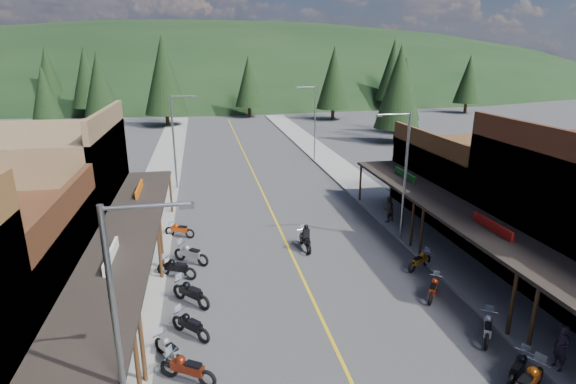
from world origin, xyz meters
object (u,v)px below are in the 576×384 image
streetlight_3 (314,120)px  pine_4 (334,77)px  pine_6 (469,79)px  bike_west_11 (191,253)px  pine_11 (399,87)px  bike_east_7 (488,327)px  streetlight_0 (124,339)px  pine_3 (249,81)px  streetlight_1 (175,138)px  pine_10 (100,87)px  pedestrian_east_b (388,209)px  bike_east_5 (528,381)px  bike_east_8 (434,287)px  pedestrian_east_a (561,348)px  bike_west_7 (169,349)px  shop_west_3 (49,190)px  pine_2 (164,75)px  bike_west_9 (191,292)px  streetlight_2 (403,172)px  bike_east_6 (518,368)px  shop_east_3 (471,182)px  bike_west_10 (176,267)px  bike_east_9 (420,260)px  bike_west_8 (190,324)px  pine_1 (87,77)px  rider_on_bike (305,239)px  pine_8 (46,101)px  bike_west_6 (187,367)px  pine_5 (393,70)px  bike_west_12 (180,229)px  pine_9 (404,89)px

streetlight_3 → pine_4: pine_4 is taller
pine_6 → bike_west_11: 77.02m
pine_11 → bike_east_7: pine_11 is taller
streetlight_0 → pine_4: size_ratio=0.64×
pine_3 → streetlight_1: bearing=-104.0°
pine_10 → pedestrian_east_b: pine_10 is taller
bike_east_5 → bike_east_8: bearing=149.6°
pine_4 → pedestrian_east_a: pine_4 is taller
pine_3 → pine_4: (14.00, -6.00, 0.75)m
bike_west_7 → shop_west_3: bearing=86.1°
pine_2 → bike_east_5: bearing=-76.2°
pine_11 → bike_west_9: (-25.68, -35.15, -6.53)m
streetlight_2 → bike_west_11: 13.26m
bike_east_6 → streetlight_3: bearing=141.6°
shop_east_3 → bike_west_7: (-20.18, -12.43, -1.97)m
bike_west_10 → streetlight_2: bearing=-52.3°
bike_west_7 → bike_east_9: bike_west_7 is taller
streetlight_3 → pedestrian_east_a: streetlight_3 is taller
pine_10 → bike_west_11: 44.92m
pine_2 → streetlight_3: bearing=-58.8°
bike_west_8 → pine_1: bearing=61.0°
bike_east_7 → rider_on_bike: rider_on_bike is taller
pine_3 → bike_east_8: (1.70, -64.75, -5.92)m
streetlight_1 → pine_11: pine_11 is taller
pine_3 → pine_4: bearing=-23.2°
bike_east_6 → rider_on_bike: bearing=164.8°
pine_8 → pine_10: size_ratio=0.86×
bike_west_10 → pedestrian_east_b: bearing=-41.5°
bike_west_9 → streetlight_3: bearing=21.8°
pedestrian_east_b → pedestrian_east_a: bearing=66.4°
streetlight_2 → bike_west_8: bearing=-148.6°
pine_3 → bike_west_9: size_ratio=4.76×
pedestrian_east_a → pine_6: bearing=153.2°
pine_8 → bike_west_6: size_ratio=4.53×
streetlight_0 → pine_11: 51.67m
pine_5 → bike_west_12: size_ratio=7.11×
streetlight_1 → bike_west_12: size_ratio=4.06×
streetlight_0 → bike_east_7: 14.29m
pine_6 → bike_west_6: 84.40m
pine_2 → pine_6: bearing=6.1°
bike_west_6 → bike_west_12: (-0.76, 13.61, -0.07)m
bike_east_5 → bike_west_11: bearing=-167.5°
bike_west_6 → pine_8: bearing=52.4°
pine_10 → bike_east_8: size_ratio=5.93×
bike_west_12 → pedestrian_east_a: bearing=-112.4°
pine_3 → pine_9: 29.00m
pine_4 → pine_5: (16.00, 12.00, 0.75)m
streetlight_0 → pine_2: bearing=92.7°
pine_4 → pine_6: pine_4 is taller
bike_west_7 → pine_2: bearing=59.0°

